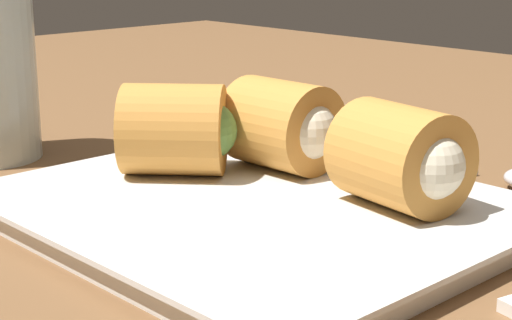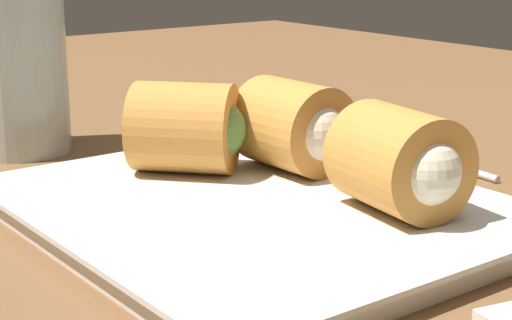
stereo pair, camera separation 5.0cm
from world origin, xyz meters
The scene contains 5 objects.
table_surface centered at (0.00, 0.00, 1.00)cm, with size 180.00×140.00×2.00cm.
serving_plate centered at (1.52, 1.17, 2.76)cm, with size 27.42×23.33×1.50cm.
roll_front_left centered at (-5.12, -3.37, 6.25)cm, with size 7.35×6.36×5.50cm.
roll_front_right centered at (4.61, -4.31, 6.25)cm, with size 7.05×5.62×5.50cm.
roll_back_left centered at (8.27, 0.99, 6.25)cm, with size 8.16×8.13×5.50cm.
Camera 1 is at (-31.17, 32.12, 17.74)cm, focal length 60.00 mm.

